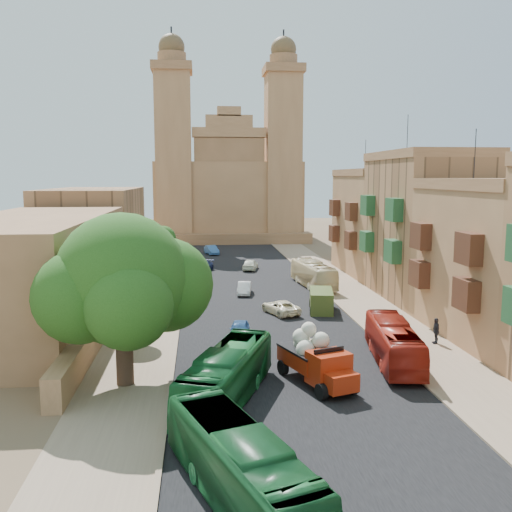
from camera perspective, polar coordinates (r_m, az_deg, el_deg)
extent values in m
plane|color=brown|center=(29.74, 5.17, -14.66)|extent=(260.00, 260.00, 0.00)
cube|color=black|center=(58.32, -0.39, -3.35)|extent=(14.00, 140.00, 0.01)
cube|color=#8D755C|center=(59.94, 8.70, -3.14)|extent=(5.00, 140.00, 0.01)
cube|color=#8D755C|center=(58.23, -9.76, -3.48)|extent=(5.00, 140.00, 0.01)
cube|color=#8D755C|center=(59.36, 6.36, -3.15)|extent=(0.25, 140.00, 0.12)
cube|color=#8D755C|center=(58.09, -7.30, -3.40)|extent=(0.25, 140.00, 0.12)
cube|color=#976A44|center=(43.95, 23.35, -0.78)|extent=(8.00, 14.00, 10.50)
cube|color=brown|center=(43.52, 23.75, 6.59)|extent=(8.20, 14.00, 0.80)
cylinder|color=black|center=(45.56, 21.06, 9.53)|extent=(0.06, 0.06, 3.60)
cube|color=#4B2819|center=(38.69, 20.27, -3.62)|extent=(0.90, 2.20, 2.00)
cube|color=#4B2819|center=(45.74, 15.99, -1.72)|extent=(0.90, 2.20, 2.00)
cube|color=#4B2819|center=(38.24, 20.48, 0.70)|extent=(0.90, 2.20, 2.00)
cube|color=#4B2819|center=(45.36, 16.14, 1.95)|extent=(0.90, 2.20, 2.00)
cube|color=#A17049|center=(56.36, 16.53, 2.60)|extent=(8.00, 14.00, 13.00)
cube|color=brown|center=(56.18, 16.81, 9.62)|extent=(8.20, 14.00, 0.80)
cylinder|color=black|center=(58.54, 14.91, 11.77)|extent=(0.06, 0.06, 3.60)
cube|color=#22562E|center=(51.31, 13.51, 0.46)|extent=(0.90, 2.20, 2.00)
cube|color=#22562E|center=(58.71, 11.00, 1.45)|extent=(0.90, 2.20, 2.00)
cube|color=#22562E|center=(50.98, 13.64, 4.52)|extent=(0.90, 2.20, 2.00)
cube|color=#22562E|center=(58.42, 11.10, 5.00)|extent=(0.90, 2.20, 2.00)
cube|color=#976A44|center=(69.53, 12.16, 3.08)|extent=(8.00, 14.00, 11.50)
cube|color=brown|center=(69.31, 12.31, 8.15)|extent=(8.20, 14.00, 0.80)
cylinder|color=black|center=(71.74, 10.89, 9.93)|extent=(0.06, 0.06, 3.60)
cube|color=#4B2819|center=(64.66, 9.43, 1.57)|extent=(0.90, 2.20, 2.00)
cube|color=#4B2819|center=(72.22, 7.81, 2.26)|extent=(0.90, 2.20, 2.00)
cube|color=#4B2819|center=(64.39, 9.49, 4.42)|extent=(0.90, 2.20, 2.00)
cube|color=#4B2819|center=(71.97, 7.86, 4.81)|extent=(0.90, 2.20, 2.00)
cube|color=#976A44|center=(48.64, -14.14, -4.79)|extent=(1.00, 40.00, 1.80)
cube|color=brown|center=(47.26, -21.24, -1.39)|extent=(10.00, 28.00, 8.40)
cube|color=#A17049|center=(72.36, -15.82, 2.54)|extent=(10.00, 22.00, 10.00)
cube|color=#976A44|center=(108.17, -2.92, 5.58)|extent=(26.00, 20.00, 14.00)
cube|color=brown|center=(98.16, -2.59, 1.77)|extent=(28.00, 4.00, 1.80)
cube|color=brown|center=(99.30, -2.68, 7.10)|extent=(12.00, 2.00, 16.00)
cube|color=#976A44|center=(99.57, -2.71, 12.23)|extent=(12.60, 2.40, 1.60)
cube|color=#976A44|center=(99.72, -2.72, 13.20)|extent=(8.00, 2.00, 2.40)
cube|color=#976A44|center=(99.90, -2.73, 14.23)|extent=(4.00, 2.00, 1.60)
cube|color=#976A44|center=(100.58, -8.23, 9.60)|extent=(6.00, 6.00, 29.00)
cube|color=brown|center=(102.17, -8.40, 18.10)|extent=(6.80, 6.80, 1.40)
cylinder|color=brown|center=(102.47, -8.42, 18.98)|extent=(4.80, 4.80, 1.80)
sphere|color=brown|center=(102.83, -8.44, 19.96)|extent=(4.40, 4.40, 4.40)
cylinder|color=black|center=(103.36, -8.47, 21.26)|extent=(0.28, 0.28, 1.80)
cube|color=#976A44|center=(101.58, 2.70, 9.66)|extent=(6.00, 6.00, 29.00)
cube|color=brown|center=(103.15, 2.76, 18.07)|extent=(6.80, 6.80, 1.40)
cylinder|color=brown|center=(103.45, 2.76, 18.94)|extent=(4.80, 4.80, 1.80)
sphere|color=brown|center=(103.81, 2.77, 19.92)|extent=(4.40, 4.40, 4.40)
cylinder|color=black|center=(104.33, 2.78, 21.21)|extent=(0.28, 0.28, 1.80)
cylinder|color=#3D2A1E|center=(32.67, -13.01, -9.36)|extent=(0.95, 0.95, 3.63)
sphere|color=#1A4312|center=(31.71, -13.24, -2.26)|extent=(7.25, 7.25, 7.25)
sphere|color=#1A4312|center=(32.72, -8.97, -2.85)|extent=(5.34, 5.34, 5.34)
sphere|color=#1A4312|center=(31.37, -17.21, -3.93)|extent=(4.96, 4.96, 4.96)
sphere|color=#1A4312|center=(29.59, -12.65, -4.85)|extent=(4.58, 4.58, 4.58)
sphere|color=#1A4312|center=(33.79, -14.59, -0.37)|extent=(4.20, 4.20, 4.20)
cylinder|color=#3D2A1E|center=(40.59, -12.26, -7.14)|extent=(0.44, 0.44, 1.97)
sphere|color=#1A4312|center=(40.12, -12.35, -4.39)|extent=(2.87, 2.87, 2.87)
cylinder|color=#3D2A1E|center=(52.18, -10.79, -3.57)|extent=(0.44, 0.44, 2.27)
sphere|color=#1A4312|center=(51.78, -10.86, -1.09)|extent=(3.30, 3.30, 3.30)
cylinder|color=#3D2A1E|center=(63.95, -9.86, -1.41)|extent=(0.44, 0.44, 2.33)
sphere|color=#1A4312|center=(63.61, -9.91, 0.68)|extent=(3.39, 3.39, 3.39)
cylinder|color=#3D2A1E|center=(75.79, -9.22, 0.03)|extent=(0.44, 0.44, 2.28)
sphere|color=#1A4312|center=(75.52, -9.26, 1.76)|extent=(3.31, 3.31, 3.31)
cube|color=#AA260D|center=(33.01, 5.17, -10.11)|extent=(3.15, 3.97, 0.87)
cube|color=black|center=(32.86, 5.18, -9.32)|extent=(3.22, 4.03, 0.12)
cube|color=#AA260D|center=(31.19, 7.27, -11.05)|extent=(2.45, 2.22, 1.73)
cube|color=#AA260D|center=(30.42, 8.46, -12.34)|extent=(1.93, 1.64, 0.96)
cube|color=black|center=(30.98, 7.29, -9.87)|extent=(1.75, 0.70, 0.87)
cylinder|color=black|center=(30.32, 6.57, -13.35)|extent=(0.61, 0.93, 0.87)
cylinder|color=black|center=(31.32, 9.64, -12.70)|extent=(0.61, 0.93, 0.87)
cylinder|color=black|center=(33.76, 2.71, -11.05)|extent=(0.61, 0.93, 0.87)
cylinder|color=black|center=(34.66, 5.57, -10.57)|extent=(0.61, 0.93, 0.87)
sphere|color=beige|center=(32.09, 4.97, -9.29)|extent=(1.06, 1.06, 1.06)
sphere|color=beige|center=(32.80, 6.18, -8.93)|extent=(1.06, 1.06, 1.06)
sphere|color=beige|center=(33.27, 4.68, -8.66)|extent=(1.06, 1.06, 1.06)
sphere|color=beige|center=(32.54, 4.52, -8.07)|extent=(0.96, 0.96, 0.96)
sphere|color=beige|center=(32.12, 6.51, -8.40)|extent=(0.96, 0.96, 0.96)
sphere|color=beige|center=(32.45, 5.30, -7.33)|extent=(0.87, 0.87, 0.87)
cube|color=#445520|center=(49.20, 6.53, -4.46)|extent=(2.63, 4.62, 1.80)
cylinder|color=black|center=(47.82, 5.56, -5.47)|extent=(0.41, 0.76, 0.72)
cylinder|color=black|center=(47.89, 7.61, -5.48)|extent=(0.41, 0.76, 0.72)
cylinder|color=black|center=(50.77, 5.50, -4.68)|extent=(0.41, 0.76, 0.72)
cylinder|color=black|center=(50.83, 7.43, -4.69)|extent=(0.41, 0.76, 0.72)
imported|color=#18592A|center=(21.25, -1.62, -20.30)|extent=(5.47, 9.94, 2.71)
imported|color=#16612B|center=(29.72, -2.93, -11.81)|extent=(5.65, 10.04, 2.75)
imported|color=#A32114|center=(36.44, 13.58, -8.44)|extent=(3.46, 9.41, 2.56)
imported|color=beige|center=(59.82, 5.75, -1.82)|extent=(3.28, 9.68, 2.64)
imported|color=#2D5E9C|center=(41.12, -1.65, -7.34)|extent=(1.82, 3.56, 1.16)
imported|color=white|center=(55.87, -1.18, -3.24)|extent=(1.70, 3.71, 1.18)
imported|color=#FFF2CE|center=(47.96, 2.46, -5.13)|extent=(3.29, 4.59, 1.16)
imported|color=navy|center=(69.37, -5.40, -1.05)|extent=(3.26, 4.66, 1.25)
imported|color=white|center=(70.32, -0.57, -0.85)|extent=(2.47, 4.25, 1.36)
imported|color=#3B6EB1|center=(84.70, -4.46, 0.61)|extent=(2.29, 4.21, 1.32)
imported|color=#2B282D|center=(40.74, 13.24, -7.35)|extent=(0.70, 0.57, 1.64)
imported|color=#292931|center=(41.41, 17.55, -7.15)|extent=(0.53, 1.09, 1.80)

